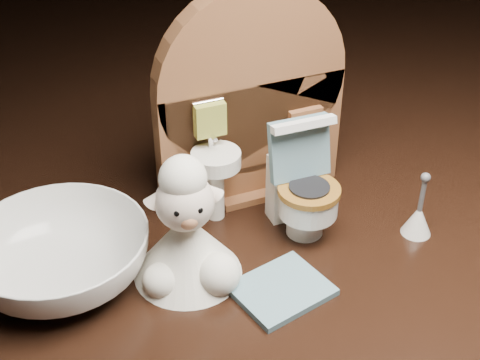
% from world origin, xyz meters
% --- Properties ---
extents(backdrop_panel, '(0.13, 0.05, 0.15)m').
position_xyz_m(backdrop_panel, '(-0.00, 0.06, 0.07)').
color(backdrop_panel, brown).
rests_on(backdrop_panel, ground).
extents(toy_toilet, '(0.04, 0.05, 0.08)m').
position_xyz_m(toy_toilet, '(0.01, 0.02, 0.03)').
color(toy_toilet, white).
rests_on(toy_toilet, ground).
extents(bath_mat, '(0.06, 0.05, 0.00)m').
position_xyz_m(bath_mat, '(-0.02, -0.04, 0.00)').
color(bath_mat, slate).
rests_on(bath_mat, ground).
extents(toilet_brush, '(0.02, 0.02, 0.05)m').
position_xyz_m(toilet_brush, '(0.08, -0.02, 0.01)').
color(toilet_brush, white).
rests_on(toilet_brush, ground).
extents(plush_lamb, '(0.07, 0.07, 0.08)m').
position_xyz_m(plush_lamb, '(-0.07, -0.00, 0.03)').
color(plush_lamb, white).
rests_on(plush_lamb, ground).
extents(ceramic_bowl, '(0.13, 0.13, 0.03)m').
position_xyz_m(ceramic_bowl, '(-0.14, 0.02, 0.02)').
color(ceramic_bowl, white).
rests_on(ceramic_bowl, ground).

